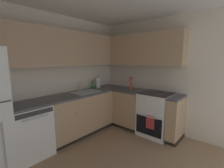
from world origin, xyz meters
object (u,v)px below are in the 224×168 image
dishwasher (29,131)px  oven_range (156,114)px  paper_towel_roll (98,83)px  oil_bottle (131,84)px  soap_bottle (93,85)px

dishwasher → oven_range: bearing=-31.0°
paper_towel_roll → oil_bottle: 0.83m
soap_bottle → dishwasher: bearing=-173.5°
dishwasher → oil_bottle: bearing=-16.6°
oven_range → oil_bottle: bearing=91.7°
dishwasher → oil_bottle: (2.06, -0.61, 0.61)m
dishwasher → paper_towel_roll: 1.86m
oil_bottle → oven_range: bearing=-88.3°
soap_bottle → oil_bottle: oil_bottle is taller
oven_range → paper_towel_roll: (-0.33, 1.41, 0.56)m
dishwasher → soap_bottle: size_ratio=4.45×
oven_range → soap_bottle: bearing=108.9°
oven_range → paper_towel_roll: size_ratio=3.38×
soap_bottle → paper_towel_roll: bearing=-7.0°
dishwasher → soap_bottle: bearing=6.5°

